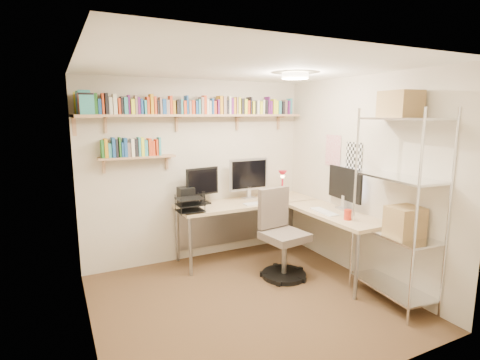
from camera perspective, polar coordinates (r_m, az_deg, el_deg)
name	(u,v)px	position (r m, az deg, el deg)	size (l,w,h in m)	color
ground	(248,301)	(4.36, 1.16, -17.90)	(3.20, 3.20, 0.00)	#3F271B
room_shell	(248,162)	(3.88, 1.29, 2.75)	(3.24, 3.04, 2.52)	beige
wall_shelves	(169,115)	(4.89, -10.71, 9.64)	(3.12, 1.09, 0.80)	tan
corner_desk	(262,205)	(5.14, 3.36, -3.90)	(2.17, 2.07, 1.41)	tan
office_chair	(281,240)	(4.81, 6.30, -9.08)	(0.59, 0.59, 1.12)	black
wire_rack	(401,180)	(4.24, 23.27, -0.05)	(0.52, 0.95, 2.28)	silver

